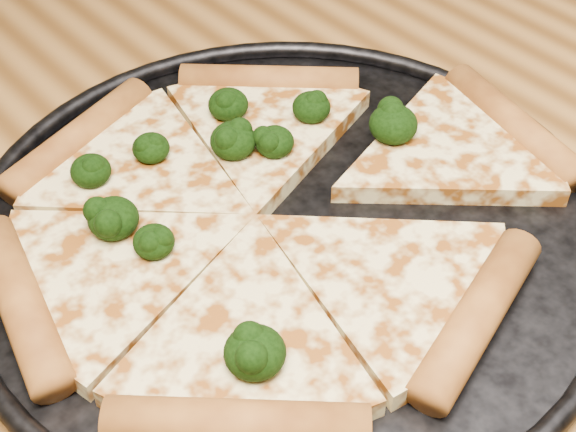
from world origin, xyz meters
TOP-DOWN VIEW (x-y plane):
  - dining_table at (0.00, 0.00)m, footprint 1.20×0.90m
  - pizza_pan at (0.07, 0.02)m, footprint 0.40×0.40m
  - pizza at (0.06, 0.03)m, footprint 0.39×0.34m
  - broccoli_florets at (0.06, 0.06)m, footprint 0.22×0.21m

SIDE VIEW (x-z plane):
  - dining_table at x=0.00m, z-range 0.28..1.03m
  - pizza_pan at x=0.07m, z-range 0.75..0.77m
  - pizza at x=0.06m, z-range 0.75..0.78m
  - broccoli_florets at x=0.06m, z-range 0.77..0.79m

